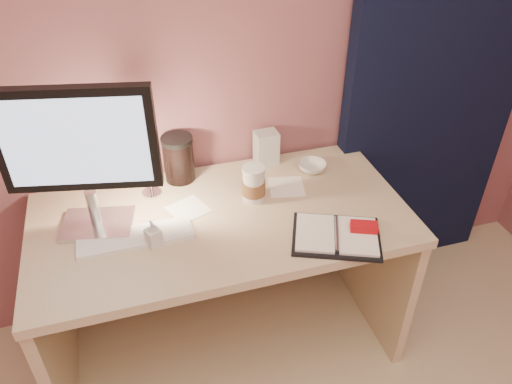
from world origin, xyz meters
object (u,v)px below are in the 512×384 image
object	(u,v)px
desk	(220,248)
lotion_bottle	(153,234)
keyboard	(136,237)
planner	(339,235)
bowl	(312,167)
dark_jar	(179,161)
desk_lamp	(151,161)
product_box	(266,147)
coffee_cup	(254,185)
monitor	(80,149)

from	to	relation	value
desk	lotion_bottle	distance (m)	0.42
lotion_bottle	keyboard	bearing A→B (deg)	138.25
planner	bowl	world-z (taller)	planner
dark_jar	desk_lamp	distance (m)	0.23
planner	product_box	bearing A→B (deg)	122.53
coffee_cup	product_box	bearing A→B (deg)	62.54
planner	desk_lamp	world-z (taller)	desk_lamp
planner	desk_lamp	distance (m)	0.72
desk_lamp	bowl	bearing A→B (deg)	11.88
coffee_cup	bowl	xyz separation A→B (m)	(0.29, 0.12, -0.05)
desk	desk_lamp	bearing A→B (deg)	166.87
product_box	desk_lamp	bearing A→B (deg)	-162.00
monitor	product_box	xyz separation A→B (m)	(0.72, 0.24, -0.26)
desk	dark_jar	bearing A→B (deg)	115.92
bowl	keyboard	bearing A→B (deg)	-163.13
coffee_cup	bowl	distance (m)	0.32
planner	bowl	size ratio (longest dim) A/B	3.15
planner	dark_jar	world-z (taller)	dark_jar
desk	keyboard	size ratio (longest dim) A/B	3.50
bowl	product_box	distance (m)	0.21
planner	bowl	distance (m)	0.43
desk_lamp	lotion_bottle	bearing A→B (deg)	-93.40
desk	desk_lamp	world-z (taller)	desk_lamp
desk	keyboard	distance (m)	0.41
desk_lamp	keyboard	bearing A→B (deg)	-113.94
planner	desk_lamp	size ratio (longest dim) A/B	1.12
desk	lotion_bottle	size ratio (longest dim) A/B	13.51
desk_lamp	product_box	bearing A→B (deg)	27.01
dark_jar	desk_lamp	bearing A→B (deg)	-125.60
keyboard	product_box	xyz separation A→B (m)	(0.59, 0.35, 0.06)
monitor	planner	size ratio (longest dim) A/B	1.48
desk	planner	xyz separation A→B (m)	(0.37, -0.31, 0.24)
monitor	lotion_bottle	distance (m)	0.37
coffee_cup	planner	bearing A→B (deg)	-53.68
desk	product_box	size ratio (longest dim) A/B	9.75
monitor	lotion_bottle	bearing A→B (deg)	-29.42
product_box	bowl	bearing A→B (deg)	-39.18
lotion_bottle	dark_jar	world-z (taller)	dark_jar
lotion_bottle	bowl	bearing A→B (deg)	22.06
monitor	product_box	distance (m)	0.80
monitor	coffee_cup	world-z (taller)	monitor
desk	product_box	distance (m)	0.47
coffee_cup	product_box	size ratio (longest dim) A/B	1.02
monitor	coffee_cup	xyz separation A→B (m)	(0.59, -0.00, -0.26)
monitor	planner	world-z (taller)	monitor
planner	dark_jar	xyz separation A→B (m)	(-0.47, 0.53, 0.07)
dark_jar	monitor	bearing A→B (deg)	-146.86
monitor	desk_lamp	xyz separation A→B (m)	(0.22, 0.06, -0.12)
coffee_cup	dark_jar	world-z (taller)	dark_jar
keyboard	desk	bearing A→B (deg)	19.46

